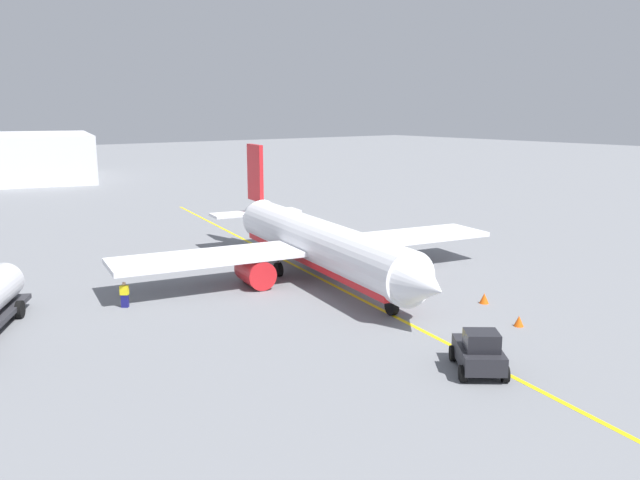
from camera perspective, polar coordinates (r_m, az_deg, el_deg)
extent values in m
plane|color=slate|center=(49.26, 0.00, -3.42)|extent=(400.00, 400.00, 0.00)
cylinder|color=white|center=(48.62, 0.00, -0.27)|extent=(24.25, 7.86, 3.54)
cube|color=red|center=(48.83, 0.00, -1.39)|extent=(22.82, 6.99, 0.99)
cone|color=white|center=(37.53, 9.23, -3.98)|extent=(3.90, 3.95, 3.39)
cone|color=white|center=(61.18, -5.92, 2.45)|extent=(5.14, 3.81, 3.00)
cube|color=red|center=(60.08, -5.77, 5.95)|extent=(3.21, 0.94, 5.20)
cube|color=white|center=(60.56, -5.70, 2.40)|extent=(3.89, 8.70, 0.24)
cube|color=white|center=(49.59, -0.52, -0.56)|extent=(10.33, 31.08, 0.36)
cylinder|color=red|center=(51.65, 5.06, -1.53)|extent=(3.53, 2.65, 2.10)
cylinder|color=red|center=(47.13, -5.77, -2.82)|extent=(3.53, 2.65, 2.10)
cylinder|color=#4C4C51|center=(40.61, 6.40, -5.11)|extent=(0.24, 0.24, 1.16)
cylinder|color=black|center=(40.78, 6.38, -5.89)|extent=(1.15, 0.59, 1.10)
cylinder|color=#4C4C51|center=(51.88, 1.57, -1.37)|extent=(0.24, 0.24, 1.16)
cylinder|color=black|center=(52.01, 1.57, -2.00)|extent=(1.15, 0.59, 1.10)
cylinder|color=#4C4C51|center=(49.68, -3.72, -1.97)|extent=(0.24, 0.24, 1.16)
cylinder|color=black|center=(49.82, -3.71, -2.62)|extent=(1.15, 0.59, 1.10)
cylinder|color=black|center=(44.09, -25.06, -5.59)|extent=(1.13, 0.84, 1.10)
cube|color=#232328|center=(33.06, 13.86, -9.82)|extent=(4.06, 3.81, 0.90)
cube|color=black|center=(32.29, 14.13, -8.65)|extent=(2.09, 2.12, 0.90)
cylinder|color=black|center=(34.21, 11.70, -9.79)|extent=(0.81, 0.73, 0.80)
cylinder|color=black|center=(34.63, 15.00, -9.69)|extent=(0.81, 0.73, 0.80)
cylinder|color=black|center=(31.85, 12.54, -11.48)|extent=(0.81, 0.73, 0.80)
cylinder|color=black|center=(32.29, 16.09, -11.33)|extent=(0.81, 0.73, 0.80)
cube|color=navy|center=(44.02, -16.90, -5.18)|extent=(0.52, 0.54, 0.85)
cube|color=yellow|center=(43.82, -16.96, -4.28)|extent=(0.61, 0.63, 0.60)
sphere|color=tan|center=(43.71, -16.99, -3.72)|extent=(0.24, 0.24, 0.24)
cone|color=#F2590F|center=(44.33, 14.35, -5.03)|extent=(0.63, 0.63, 0.70)
cone|color=#F2590F|center=(40.34, 17.21, -6.87)|extent=(0.59, 0.59, 0.65)
cube|color=silver|center=(131.01, -23.74, 6.81)|extent=(35.05, 25.58, 8.32)
cube|color=yellow|center=(49.26, 0.00, -3.41)|extent=(80.86, 15.29, 0.01)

